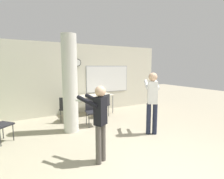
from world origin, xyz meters
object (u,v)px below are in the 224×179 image
Objects in this scene: chair_table_left at (67,107)px; chair_table_right at (103,104)px; folding_table at (91,97)px; chair_table_front at (92,110)px; person_playing_side at (152,98)px; person_playing_front at (99,118)px; bottle_on_table at (101,92)px.

chair_table_right is at bearing -2.38° from chair_table_left.
folding_table is 2.03× the size of chair_table_front.
folding_table is 1.02× the size of person_playing_side.
person_playing_front reaches higher than chair_table_right.
bottle_on_table is 0.34× the size of chair_table_right.
person_playing_side reaches higher than chair_table_right.
person_playing_front is at bearing -91.90° from chair_table_left.
person_playing_side is 2.02m from person_playing_front.
person_playing_front is at bearing -117.64° from chair_table_right.
person_playing_front is (-1.21, -3.38, 0.19)m from folding_table.
person_playing_side is at bearing -75.57° from folding_table.
chair_table_front is at bearing -47.92° from chair_table_left.
bottle_on_table reaches higher than chair_table_right.
chair_table_right is at bearing 101.96° from person_playing_side.
chair_table_left is at bearing 88.10° from person_playing_front.
person_playing_front reaches higher than chair_table_left.
bottle_on_table is at bearing 64.34° from person_playing_front.
person_playing_side is 1.13× the size of person_playing_front.
chair_table_front is 0.96m from chair_table_left.
person_playing_side is (0.37, -2.58, 0.15)m from bottle_on_table.
chair_table_left is at bearing -154.09° from folding_table.
person_playing_front reaches higher than chair_table_front.
person_playing_side reaches higher than chair_table_left.
person_playing_front is (-0.74, -2.13, 0.39)m from chair_table_front.
chair_table_front and chair_table_left have the same top height.
person_playing_side is at bearing -78.04° from chair_table_right.
bottle_on_table is at bearing -26.26° from folding_table.
chair_table_front and chair_table_right have the same top height.
chair_table_right and chair_table_left have the same top height.
bottle_on_table is (0.34, -0.17, 0.16)m from folding_table.
chair_table_front is (-0.81, -1.09, -0.36)m from bottle_on_table.
folding_table is 2.03× the size of chair_table_left.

